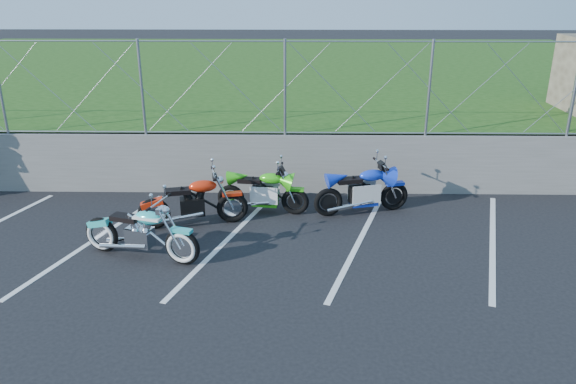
{
  "coord_description": "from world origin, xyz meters",
  "views": [
    {
      "loc": [
        1.26,
        -8.18,
        4.46
      ],
      "look_at": [
        1.1,
        1.3,
        0.82
      ],
      "focal_mm": 35.0,
      "sensor_mm": 36.0,
      "label": 1
    }
  ],
  "objects_px": {
    "sportbike_green": "(264,193)",
    "cruiser_turquoise": "(142,234)",
    "naked_orange": "(195,204)",
    "sportbike_blue": "(363,192)"
  },
  "relations": [
    {
      "from": "cruiser_turquoise",
      "to": "naked_orange",
      "type": "bearing_deg",
      "value": 81.0
    },
    {
      "from": "naked_orange",
      "to": "sportbike_green",
      "type": "relative_size",
      "value": 1.1
    },
    {
      "from": "cruiser_turquoise",
      "to": "naked_orange",
      "type": "xyz_separation_m",
      "value": [
        0.66,
        1.35,
        0.01
      ]
    },
    {
      "from": "sportbike_green",
      "to": "cruiser_turquoise",
      "type": "bearing_deg",
      "value": -126.8
    },
    {
      "from": "sportbike_green",
      "to": "sportbike_blue",
      "type": "xyz_separation_m",
      "value": [
        1.99,
        0.02,
        0.03
      ]
    },
    {
      "from": "sportbike_blue",
      "to": "sportbike_green",
      "type": "bearing_deg",
      "value": 166.56
    },
    {
      "from": "cruiser_turquoise",
      "to": "sportbike_blue",
      "type": "xyz_separation_m",
      "value": [
        3.92,
        2.02,
        0.01
      ]
    },
    {
      "from": "sportbike_green",
      "to": "sportbike_blue",
      "type": "bearing_deg",
      "value": 7.98
    },
    {
      "from": "cruiser_turquoise",
      "to": "sportbike_green",
      "type": "xyz_separation_m",
      "value": [
        1.93,
        2.0,
        -0.02
      ]
    },
    {
      "from": "sportbike_green",
      "to": "sportbike_blue",
      "type": "relative_size",
      "value": 0.96
    }
  ]
}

